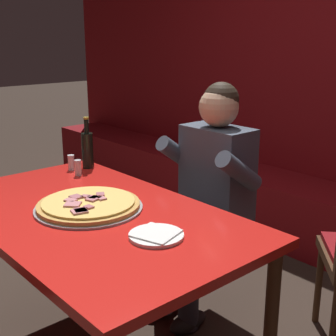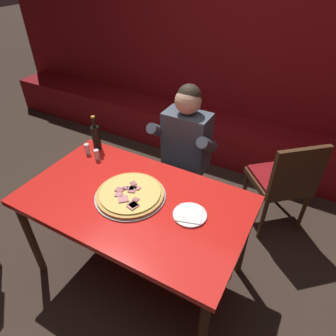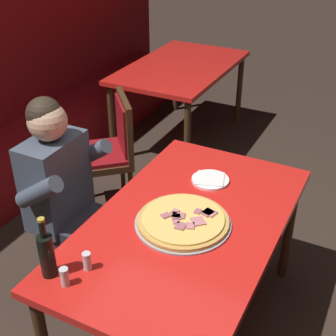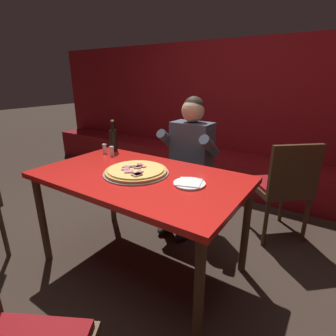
{
  "view_description": "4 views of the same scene",
  "coord_description": "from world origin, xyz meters",
  "px_view_note": "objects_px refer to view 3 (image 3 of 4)",
  "views": [
    {
      "loc": [
        1.64,
        -1.0,
        1.51
      ],
      "look_at": [
        0.16,
        0.3,
        0.95
      ],
      "focal_mm": 50.0,
      "sensor_mm": 36.0,
      "label": 1
    },
    {
      "loc": [
        0.9,
        -1.16,
        2.12
      ],
      "look_at": [
        0.17,
        0.15,
        0.99
      ],
      "focal_mm": 32.0,
      "sensor_mm": 36.0,
      "label": 2
    },
    {
      "loc": [
        -1.68,
        -0.75,
        2.17
      ],
      "look_at": [
        0.06,
        0.14,
        1.01
      ],
      "focal_mm": 50.0,
      "sensor_mm": 36.0,
      "label": 3
    },
    {
      "loc": [
        1.14,
        -1.35,
        1.44
      ],
      "look_at": [
        0.04,
        0.32,
        0.74
      ],
      "focal_mm": 28.0,
      "sensor_mm": 36.0,
      "label": 4
    }
  ],
  "objects_px": {
    "beer_bottle": "(47,254)",
    "dining_chair_far_right": "(109,147)",
    "shaker_red_pepper_flakes": "(87,262)",
    "main_dining_table": "(187,233)",
    "shaker_black_pepper": "(65,278)",
    "background_dining_table": "(181,73)",
    "pizza": "(183,221)",
    "plate_white_paper": "(210,180)",
    "diner_seated_blue_shirt": "(70,196)"
  },
  "relations": [
    {
      "from": "pizza",
      "to": "background_dining_table",
      "type": "xyz_separation_m",
      "value": [
        2.17,
        1.06,
        -0.1
      ]
    },
    {
      "from": "diner_seated_blue_shirt",
      "to": "background_dining_table",
      "type": "relative_size",
      "value": 0.9
    },
    {
      "from": "plate_white_paper",
      "to": "background_dining_table",
      "type": "distance_m",
      "value": 2.03
    },
    {
      "from": "plate_white_paper",
      "to": "shaker_red_pepper_flakes",
      "type": "height_order",
      "value": "shaker_red_pepper_flakes"
    },
    {
      "from": "pizza",
      "to": "beer_bottle",
      "type": "height_order",
      "value": "beer_bottle"
    },
    {
      "from": "shaker_black_pepper",
      "to": "shaker_red_pepper_flakes",
      "type": "xyz_separation_m",
      "value": [
        0.12,
        -0.03,
        0.0
      ]
    },
    {
      "from": "shaker_black_pepper",
      "to": "beer_bottle",
      "type": "bearing_deg",
      "value": 78.07
    },
    {
      "from": "shaker_red_pepper_flakes",
      "to": "dining_chair_far_right",
      "type": "height_order",
      "value": "dining_chair_far_right"
    },
    {
      "from": "main_dining_table",
      "to": "beer_bottle",
      "type": "relative_size",
      "value": 5.15
    },
    {
      "from": "beer_bottle",
      "to": "diner_seated_blue_shirt",
      "type": "relative_size",
      "value": 0.23
    },
    {
      "from": "main_dining_table",
      "to": "shaker_red_pepper_flakes",
      "type": "height_order",
      "value": "shaker_red_pepper_flakes"
    },
    {
      "from": "shaker_red_pepper_flakes",
      "to": "dining_chair_far_right",
      "type": "distance_m",
      "value": 1.55
    },
    {
      "from": "dining_chair_far_right",
      "to": "diner_seated_blue_shirt",
      "type": "bearing_deg",
      "value": -160.71
    },
    {
      "from": "beer_bottle",
      "to": "pizza",
      "type": "bearing_deg",
      "value": -31.92
    },
    {
      "from": "beer_bottle",
      "to": "diner_seated_blue_shirt",
      "type": "height_order",
      "value": "diner_seated_blue_shirt"
    },
    {
      "from": "main_dining_table",
      "to": "plate_white_paper",
      "type": "distance_m",
      "value": 0.4
    },
    {
      "from": "pizza",
      "to": "dining_chair_far_right",
      "type": "xyz_separation_m",
      "value": [
        0.85,
        1.0,
        -0.24
      ]
    },
    {
      "from": "pizza",
      "to": "shaker_red_pepper_flakes",
      "type": "relative_size",
      "value": 5.49
    },
    {
      "from": "shaker_red_pepper_flakes",
      "to": "diner_seated_blue_shirt",
      "type": "distance_m",
      "value": 0.7
    },
    {
      "from": "shaker_red_pepper_flakes",
      "to": "pizza",
      "type": "bearing_deg",
      "value": -26.04
    },
    {
      "from": "plate_white_paper",
      "to": "diner_seated_blue_shirt",
      "type": "bearing_deg",
      "value": 120.45
    },
    {
      "from": "shaker_black_pepper",
      "to": "shaker_red_pepper_flakes",
      "type": "bearing_deg",
      "value": -12.68
    },
    {
      "from": "main_dining_table",
      "to": "shaker_red_pepper_flakes",
      "type": "xyz_separation_m",
      "value": [
        -0.5,
        0.24,
        0.12
      ]
    },
    {
      "from": "beer_bottle",
      "to": "shaker_black_pepper",
      "type": "xyz_separation_m",
      "value": [
        -0.02,
        -0.1,
        -0.07
      ]
    },
    {
      "from": "plate_white_paper",
      "to": "pizza",
      "type": "bearing_deg",
      "value": -175.57
    },
    {
      "from": "diner_seated_blue_shirt",
      "to": "pizza",
      "type": "bearing_deg",
      "value": -91.83
    },
    {
      "from": "shaker_black_pepper",
      "to": "background_dining_table",
      "type": "distance_m",
      "value": 2.88
    },
    {
      "from": "plate_white_paper",
      "to": "background_dining_table",
      "type": "bearing_deg",
      "value": 30.3
    },
    {
      "from": "beer_bottle",
      "to": "plate_white_paper",
      "type": "bearing_deg",
      "value": -17.99
    },
    {
      "from": "plate_white_paper",
      "to": "background_dining_table",
      "type": "relative_size",
      "value": 0.15
    },
    {
      "from": "plate_white_paper",
      "to": "shaker_black_pepper",
      "type": "xyz_separation_m",
      "value": [
        -1.01,
        0.22,
        0.03
      ]
    },
    {
      "from": "main_dining_table",
      "to": "shaker_red_pepper_flakes",
      "type": "relative_size",
      "value": 17.49
    },
    {
      "from": "pizza",
      "to": "dining_chair_far_right",
      "type": "bearing_deg",
      "value": 49.77
    },
    {
      "from": "pizza",
      "to": "shaker_red_pepper_flakes",
      "type": "xyz_separation_m",
      "value": [
        -0.47,
        0.23,
        0.02
      ]
    },
    {
      "from": "beer_bottle",
      "to": "background_dining_table",
      "type": "distance_m",
      "value": 2.83
    },
    {
      "from": "main_dining_table",
      "to": "beer_bottle",
      "type": "xyz_separation_m",
      "value": [
        -0.6,
        0.36,
        0.19
      ]
    },
    {
      "from": "dining_chair_far_right",
      "to": "background_dining_table",
      "type": "bearing_deg",
      "value": 2.4
    },
    {
      "from": "beer_bottle",
      "to": "shaker_black_pepper",
      "type": "relative_size",
      "value": 3.4
    },
    {
      "from": "main_dining_table",
      "to": "pizza",
      "type": "height_order",
      "value": "pizza"
    },
    {
      "from": "shaker_red_pepper_flakes",
      "to": "beer_bottle",
      "type": "bearing_deg",
      "value": 128.37
    },
    {
      "from": "diner_seated_blue_shirt",
      "to": "beer_bottle",
      "type": "bearing_deg",
      "value": -148.84
    },
    {
      "from": "main_dining_table",
      "to": "diner_seated_blue_shirt",
      "type": "relative_size",
      "value": 1.18
    },
    {
      "from": "main_dining_table",
      "to": "beer_bottle",
      "type": "distance_m",
      "value": 0.72
    },
    {
      "from": "shaker_black_pepper",
      "to": "background_dining_table",
      "type": "relative_size",
      "value": 0.06
    },
    {
      "from": "beer_bottle",
      "to": "dining_chair_far_right",
      "type": "relative_size",
      "value": 0.31
    },
    {
      "from": "shaker_black_pepper",
      "to": "diner_seated_blue_shirt",
      "type": "height_order",
      "value": "diner_seated_blue_shirt"
    },
    {
      "from": "main_dining_table",
      "to": "pizza",
      "type": "bearing_deg",
      "value": 169.03
    },
    {
      "from": "shaker_red_pepper_flakes",
      "to": "background_dining_table",
      "type": "distance_m",
      "value": 2.77
    },
    {
      "from": "pizza",
      "to": "plate_white_paper",
      "type": "height_order",
      "value": "pizza"
    },
    {
      "from": "main_dining_table",
      "to": "background_dining_table",
      "type": "relative_size",
      "value": 1.06
    }
  ]
}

